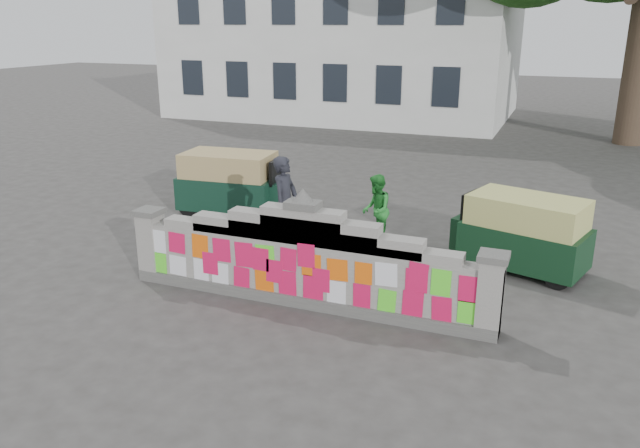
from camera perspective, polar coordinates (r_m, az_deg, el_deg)
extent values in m
plane|color=#383533|center=(10.61, -1.49, -7.29)|extent=(100.00, 100.00, 0.00)
cube|color=#4C4C49|center=(10.57, -1.50, -6.80)|extent=(6.40, 0.42, 0.20)
cube|color=gray|center=(10.37, -1.52, -4.29)|extent=(6.40, 0.32, 1.00)
cube|color=gray|center=(10.16, -1.54, -1.31)|extent=(5.20, 0.32, 0.14)
cube|color=gray|center=(10.14, -1.55, -0.94)|extent=(4.00, 0.32, 0.28)
cube|color=gray|center=(10.12, -1.55, -0.51)|extent=(2.60, 0.32, 0.44)
cube|color=gray|center=(10.09, -1.55, -0.14)|extent=(1.40, 0.32, 0.58)
cube|color=#4C4C49|center=(9.99, -1.57, 1.77)|extent=(0.55, 0.36, 0.12)
cone|color=#4C4C49|center=(9.95, -1.58, 2.66)|extent=(0.36, 0.36, 0.22)
cube|color=gray|center=(11.81, -15.11, -1.98)|extent=(0.36, 0.40, 1.24)
cube|color=#4C4C49|center=(11.61, -15.38, 1.08)|extent=(0.44, 0.44, 0.10)
cube|color=gray|center=(9.66, 15.28, -6.56)|extent=(0.36, 0.40, 1.24)
cube|color=#4C4C49|center=(9.42, 15.61, -2.90)|extent=(0.44, 0.44, 0.10)
cube|color=silver|center=(32.65, 2.58, 17.08)|extent=(16.00, 10.00, 8.00)
cylinder|color=#38281E|center=(26.93, 27.16, 12.86)|extent=(1.10, 1.10, 6.00)
imported|color=black|center=(12.33, -3.16, -0.89)|extent=(2.11, 0.83, 1.09)
imported|color=#21222A|center=(12.21, -3.19, 0.79)|extent=(0.48, 0.70, 1.85)
imported|color=#24872E|center=(13.16, 5.15, 1.28)|extent=(0.76, 0.87, 1.52)
cube|color=#0F2F21|center=(15.53, -8.26, 2.93)|extent=(2.45, 1.47, 0.78)
cube|color=tan|center=(15.37, -8.38, 5.39)|extent=(2.25, 1.41, 0.59)
cube|color=#0F2F21|center=(15.07, -4.03, 2.60)|extent=(0.55, 0.73, 0.68)
cube|color=black|center=(14.92, -4.08, 4.78)|extent=(0.14, 0.69, 0.59)
cylinder|color=black|center=(15.12, -3.66, 1.51)|extent=(0.50, 0.16, 0.49)
cylinder|color=black|center=(15.54, -11.99, 1.60)|extent=(0.50, 0.16, 0.49)
cylinder|color=black|center=(16.45, -10.23, 2.62)|extent=(0.50, 0.16, 0.49)
cube|color=#10321B|center=(12.43, 18.16, -1.80)|extent=(2.48, 1.79, 0.74)
cube|color=#C3C168|center=(12.24, 18.45, 1.06)|extent=(2.29, 1.70, 0.56)
cube|color=#10321B|center=(12.84, 13.35, -0.74)|extent=(0.63, 0.75, 0.65)
cube|color=black|center=(12.68, 13.53, 1.64)|extent=(0.26, 0.64, 0.56)
cylinder|color=black|center=(12.97, 12.90, -1.83)|extent=(0.48, 0.24, 0.46)
cylinder|color=black|center=(12.75, 22.35, -3.11)|extent=(0.48, 0.24, 0.46)
cylinder|color=black|center=(11.83, 20.90, -4.55)|extent=(0.48, 0.24, 0.46)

